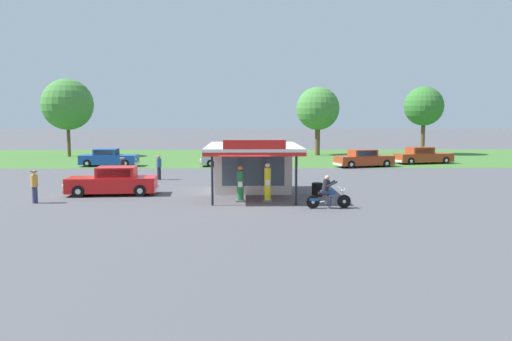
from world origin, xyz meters
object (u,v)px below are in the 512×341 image
object	(u,v)px
parked_car_back_row_far_right	(109,158)
parked_car_back_row_centre_left	(232,158)
featured_classic_sedan	(113,182)
parked_car_back_row_right	(423,156)
parked_car_back_row_centre_right	(364,159)
gas_pump_offside	(268,184)
spare_tire_stack	(317,190)
bystander_strolling_foreground	(35,186)
motorcycle_with_rider	(328,195)
gas_pump_nearside	(240,185)
bystander_leaning_by_kiosk	(159,167)
bystander_standing_back_lot	(122,168)

from	to	relation	value
parked_car_back_row_far_right	parked_car_back_row_centre_left	bearing A→B (deg)	-1.39
featured_classic_sedan	parked_car_back_row_right	bearing A→B (deg)	37.88
parked_car_back_row_centre_right	parked_car_back_row_centre_left	size ratio (longest dim) A/B	1.01
gas_pump_offside	parked_car_back_row_centre_right	xyz separation A→B (m)	(9.08, 17.90, -0.23)
gas_pump_offside	spare_tire_stack	bearing A→B (deg)	32.66
gas_pump_offside	bystander_strolling_foreground	world-z (taller)	gas_pump_offside
featured_classic_sedan	parked_car_back_row_far_right	distance (m)	17.18
gas_pump_offside	motorcycle_with_rider	world-z (taller)	gas_pump_offside
gas_pump_nearside	parked_car_back_row_far_right	bearing A→B (deg)	121.47
parked_car_back_row_centre_right	bystander_leaning_by_kiosk	xyz separation A→B (m)	(-16.13, -8.61, 0.20)
bystander_standing_back_lot	motorcycle_with_rider	bearing A→B (deg)	-41.80
parked_car_back_row_right	bystander_standing_back_lot	distance (m)	27.42
parked_car_back_row_far_right	featured_classic_sedan	bearing A→B (deg)	-74.55
spare_tire_stack	bystander_leaning_by_kiosk	bearing A→B (deg)	142.69
parked_car_back_row_centre_left	parked_car_back_row_right	size ratio (longest dim) A/B	0.94
parked_car_back_row_right	parked_car_back_row_far_right	size ratio (longest dim) A/B	1.12
bystander_leaning_by_kiosk	spare_tire_stack	bearing A→B (deg)	-37.31
parked_car_back_row_centre_right	parked_car_back_row_centre_left	xyz separation A→B (m)	(-11.40, 0.88, -0.00)
parked_car_back_row_right	spare_tire_stack	xyz separation A→B (m)	(-12.42, -19.11, -0.33)
gas_pump_offside	bystander_strolling_foreground	distance (m)	11.69
parked_car_back_row_centre_right	bystander_strolling_foreground	size ratio (longest dim) A/B	3.27
motorcycle_with_rider	parked_car_back_row_centre_left	world-z (taller)	motorcycle_with_rider
gas_pump_offside	bystander_leaning_by_kiosk	xyz separation A→B (m)	(-7.05, 9.30, -0.03)
bystander_strolling_foreground	gas_pump_offside	bearing A→B (deg)	0.96
parked_car_back_row_right	parked_car_back_row_far_right	xyz separation A→B (m)	(-28.26, -1.86, -0.00)
bystander_strolling_foreground	spare_tire_stack	xyz separation A→B (m)	(14.49, 1.99, -0.52)
parked_car_back_row_centre_left	spare_tire_stack	xyz separation A→B (m)	(5.12, -16.99, -0.33)
parked_car_back_row_centre_right	parked_car_back_row_right	xyz separation A→B (m)	(6.14, 3.00, 0.00)
gas_pump_offside	parked_car_back_row_centre_left	world-z (taller)	gas_pump_offside
bystander_leaning_by_kiosk	bystander_strolling_foreground	bearing A→B (deg)	-116.04
parked_car_back_row_centre_left	parked_car_back_row_right	xyz separation A→B (m)	(17.54, 2.12, 0.00)
parked_car_back_row_right	bystander_standing_back_lot	world-z (taller)	bystander_standing_back_lot
parked_car_back_row_right	bystander_strolling_foreground	xyz separation A→B (m)	(-26.91, -21.10, 0.19)
featured_classic_sedan	bystander_standing_back_lot	world-z (taller)	featured_classic_sedan
parked_car_back_row_far_right	bystander_standing_back_lot	bearing A→B (deg)	-70.51
parked_car_back_row_centre_left	bystander_strolling_foreground	bearing A→B (deg)	-116.27
parked_car_back_row_centre_left	parked_car_back_row_far_right	distance (m)	10.72
bystander_leaning_by_kiosk	parked_car_back_row_centre_right	bearing A→B (deg)	28.08
gas_pump_nearside	bystander_strolling_foreground	world-z (taller)	gas_pump_nearside
spare_tire_stack	featured_classic_sedan	bearing A→B (deg)	176.52
bystander_strolling_foreground	bystander_leaning_by_kiosk	size ratio (longest dim) A/B	0.97
parked_car_back_row_centre_right	motorcycle_with_rider	bearing A→B (deg)	-107.62
gas_pump_offside	parked_car_back_row_far_right	bearing A→B (deg)	124.42
parked_car_back_row_centre_left	parked_car_back_row_centre_right	bearing A→B (deg)	-4.41
gas_pump_nearside	parked_car_back_row_right	size ratio (longest dim) A/B	0.33
parked_car_back_row_right	bystander_leaning_by_kiosk	bearing A→B (deg)	-152.48
gas_pump_offside	motorcycle_with_rider	distance (m)	3.41
parked_car_back_row_centre_left	parked_car_back_row_far_right	world-z (taller)	parked_car_back_row_centre_left
gas_pump_nearside	motorcycle_with_rider	world-z (taller)	gas_pump_nearside
motorcycle_with_rider	bystander_leaning_by_kiosk	size ratio (longest dim) A/B	1.27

